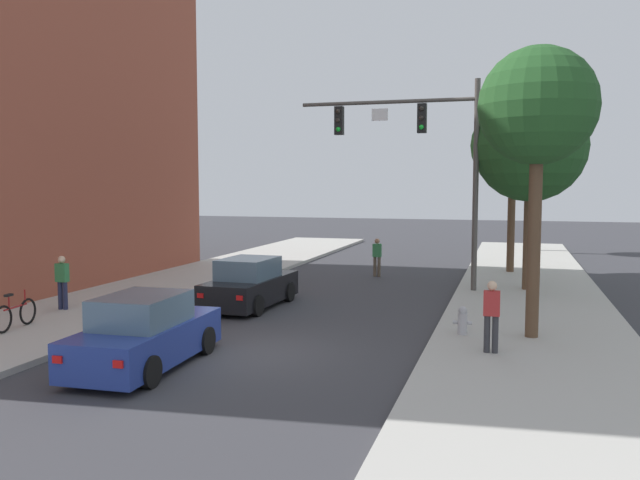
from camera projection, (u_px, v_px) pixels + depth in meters
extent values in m
plane|color=#38383D|center=(249.00, 353.00, 15.14)|extent=(120.00, 120.00, 0.00)
cube|color=#B2AFA8|center=(21.00, 331.00, 16.99)|extent=(5.00, 60.00, 0.15)
cube|color=#B2AFA8|center=(540.00, 372.00, 13.28)|extent=(5.00, 60.00, 0.15)
cylinder|color=#514C47|center=(476.00, 186.00, 22.86)|extent=(0.20, 0.20, 7.50)
cylinder|color=#514C47|center=(387.00, 102.00, 23.52)|extent=(6.44, 0.14, 0.14)
cube|color=black|center=(422.00, 118.00, 23.20)|extent=(0.32, 0.28, 1.05)
sphere|color=#2D2823|center=(422.00, 109.00, 23.03)|extent=(0.18, 0.18, 0.18)
sphere|color=#2D2823|center=(421.00, 118.00, 23.06)|extent=(0.18, 0.18, 0.18)
sphere|color=green|center=(421.00, 127.00, 23.09)|extent=(0.18, 0.18, 0.18)
cube|color=black|center=(339.00, 121.00, 24.09)|extent=(0.32, 0.28, 1.05)
sphere|color=#2D2823|center=(338.00, 111.00, 23.92)|extent=(0.18, 0.18, 0.18)
sphere|color=#2D2823|center=(338.00, 120.00, 23.94)|extent=(0.18, 0.18, 0.18)
sphere|color=green|center=(338.00, 129.00, 23.97)|extent=(0.18, 0.18, 0.18)
cube|color=white|center=(380.00, 115.00, 23.61)|extent=(0.60, 0.03, 0.44)
cube|color=black|center=(251.00, 290.00, 20.75)|extent=(1.86, 4.26, 0.80)
cube|color=slate|center=(248.00, 268.00, 20.55)|extent=(1.58, 2.06, 0.64)
cylinder|color=black|center=(245.00, 290.00, 22.26)|extent=(0.24, 0.65, 0.64)
cylinder|color=black|center=(289.00, 292.00, 21.74)|extent=(0.24, 0.65, 0.64)
cylinder|color=black|center=(209.00, 303.00, 19.80)|extent=(0.24, 0.65, 0.64)
cylinder|color=black|center=(257.00, 306.00, 19.28)|extent=(0.24, 0.65, 0.64)
cube|color=red|center=(200.00, 296.00, 18.95)|extent=(0.20, 0.05, 0.14)
cube|color=red|center=(239.00, 298.00, 18.54)|extent=(0.20, 0.05, 0.14)
cube|color=navy|center=(146.00, 341.00, 13.91)|extent=(1.86, 4.26, 0.80)
cube|color=slate|center=(142.00, 310.00, 13.71)|extent=(1.58, 2.06, 0.64)
cylinder|color=black|center=(143.00, 336.00, 15.39)|extent=(0.24, 0.65, 0.64)
cylinder|color=black|center=(206.00, 340.00, 14.99)|extent=(0.24, 0.65, 0.64)
cylinder|color=black|center=(77.00, 366.00, 12.88)|extent=(0.24, 0.65, 0.64)
cylinder|color=black|center=(150.00, 372.00, 12.48)|extent=(0.24, 0.65, 0.64)
cube|color=red|center=(57.00, 360.00, 12.02)|extent=(0.20, 0.05, 0.14)
cube|color=red|center=(118.00, 364.00, 11.70)|extent=(0.20, 0.05, 0.14)
cylinder|color=#232847|center=(60.00, 295.00, 19.59)|extent=(0.14, 0.14, 0.85)
cylinder|color=#232847|center=(65.00, 296.00, 19.54)|extent=(0.14, 0.14, 0.85)
cube|color=#337F47|center=(62.00, 273.00, 19.50)|extent=(0.36, 0.22, 0.56)
sphere|color=beige|center=(62.00, 259.00, 19.47)|extent=(0.22, 0.22, 0.22)
cylinder|color=brown|center=(375.00, 267.00, 27.66)|extent=(0.14, 0.14, 0.85)
cylinder|color=brown|center=(379.00, 267.00, 27.61)|extent=(0.14, 0.14, 0.85)
cube|color=#337F47|center=(377.00, 250.00, 27.57)|extent=(0.36, 0.22, 0.56)
sphere|color=#9E7051|center=(377.00, 241.00, 27.54)|extent=(0.22, 0.22, 0.22)
cylinder|color=#333338|center=(487.00, 334.00, 14.54)|extent=(0.14, 0.14, 0.85)
cylinder|color=#333338|center=(495.00, 334.00, 14.49)|extent=(0.14, 0.14, 0.85)
cube|color=#B72D2D|center=(492.00, 303.00, 14.46)|extent=(0.36, 0.22, 0.56)
sphere|color=beige|center=(492.00, 286.00, 14.42)|extent=(0.22, 0.22, 0.22)
torus|color=black|center=(28.00, 311.00, 17.46)|extent=(0.16, 0.72, 0.72)
torus|color=black|center=(3.00, 319.00, 16.42)|extent=(0.16, 0.72, 0.72)
cylinder|color=maroon|center=(15.00, 307.00, 16.92)|extent=(0.18, 0.94, 0.05)
cylinder|color=maroon|center=(9.00, 302.00, 16.65)|extent=(0.04, 0.04, 0.35)
cylinder|color=maroon|center=(25.00, 297.00, 17.32)|extent=(0.04, 0.04, 0.40)
cube|color=black|center=(9.00, 295.00, 16.63)|extent=(0.15, 0.25, 0.06)
cylinder|color=#B2B2B7|center=(462.00, 324.00, 16.30)|extent=(0.24, 0.24, 0.55)
sphere|color=#B2B2B7|center=(463.00, 311.00, 16.27)|extent=(0.22, 0.22, 0.22)
cylinder|color=#B2B2B7|center=(455.00, 322.00, 16.35)|extent=(0.12, 0.09, 0.09)
cylinder|color=#B2B2B7|center=(470.00, 323.00, 16.25)|extent=(0.12, 0.09, 0.09)
cylinder|color=brown|center=(534.00, 245.00, 15.89)|extent=(0.32, 0.32, 4.62)
sphere|color=#235123|center=(538.00, 106.00, 15.59)|extent=(2.87, 2.87, 2.87)
cylinder|color=brown|center=(528.00, 239.00, 23.21)|extent=(0.32, 0.32, 3.68)
sphere|color=#235123|center=(530.00, 146.00, 22.92)|extent=(4.00, 4.00, 4.00)
cylinder|color=brown|center=(511.00, 224.00, 27.96)|extent=(0.32, 0.32, 4.14)
sphere|color=#2D6028|center=(513.00, 145.00, 27.66)|extent=(3.60, 3.60, 3.60)
cylinder|color=brown|center=(534.00, 212.00, 37.13)|extent=(0.32, 0.32, 4.45)
sphere|color=#387033|center=(536.00, 155.00, 36.85)|extent=(2.81, 2.81, 2.81)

